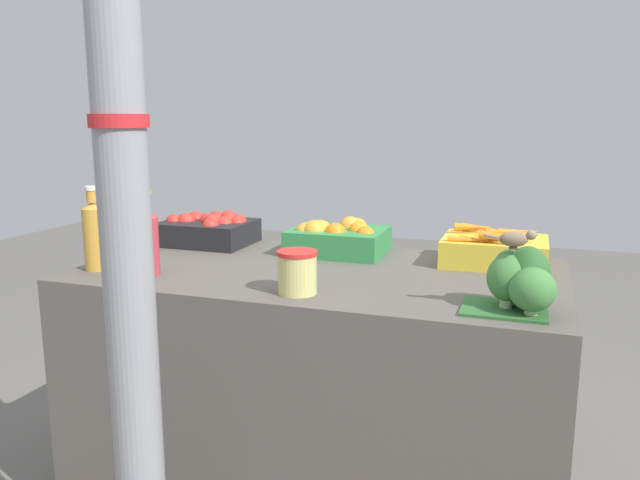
# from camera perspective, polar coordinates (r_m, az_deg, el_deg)

# --- Properties ---
(market_table) EXTENTS (1.59, 0.86, 0.85)m
(market_table) POSITION_cam_1_polar(r_m,az_deg,el_deg) (2.25, 0.00, -13.31)
(market_table) COLOR #56514C
(market_table) RESTS_ON ground_plane
(support_pole) EXTENTS (0.13, 0.13, 2.62)m
(support_pole) POSITION_cam_1_polar(r_m,az_deg,el_deg) (1.47, -17.82, 8.79)
(support_pole) COLOR gray
(support_pole) RESTS_ON ground_plane
(apple_crate) EXTENTS (0.35, 0.28, 0.13)m
(apple_crate) POSITION_cam_1_polar(r_m,az_deg,el_deg) (2.56, -10.10, 0.97)
(apple_crate) COLOR black
(apple_crate) RESTS_ON market_table
(orange_crate) EXTENTS (0.35, 0.28, 0.13)m
(orange_crate) POSITION_cam_1_polar(r_m,az_deg,el_deg) (2.34, 1.59, 0.21)
(orange_crate) COLOR #2D8442
(orange_crate) RESTS_ON market_table
(carrot_crate) EXTENTS (0.35, 0.29, 0.13)m
(carrot_crate) POSITION_cam_1_polar(r_m,az_deg,el_deg) (2.24, 15.63, -0.86)
(carrot_crate) COLOR gold
(carrot_crate) RESTS_ON market_table
(broccoli_pile) EXTENTS (0.24, 0.19, 0.17)m
(broccoli_pile) POSITION_cam_1_polar(r_m,az_deg,el_deg) (1.72, 17.77, -3.55)
(broccoli_pile) COLOR #2D602D
(broccoli_pile) RESTS_ON market_table
(juice_bottle_amber) EXTENTS (0.07, 0.07, 0.28)m
(juice_bottle_amber) POSITION_cam_1_polar(r_m,az_deg,el_deg) (2.20, -19.97, 0.48)
(juice_bottle_amber) COLOR gold
(juice_bottle_amber) RESTS_ON market_table
(juice_bottle_golden) EXTENTS (0.06, 0.06, 0.28)m
(juice_bottle_golden) POSITION_cam_1_polar(r_m,az_deg,el_deg) (2.14, -17.80, 0.17)
(juice_bottle_golden) COLOR gold
(juice_bottle_golden) RESTS_ON market_table
(juice_bottle_ruby) EXTENTS (0.07, 0.07, 0.28)m
(juice_bottle_ruby) POSITION_cam_1_polar(r_m,az_deg,el_deg) (2.08, -15.50, 0.01)
(juice_bottle_ruby) COLOR #B2333D
(juice_bottle_ruby) RESTS_ON market_table
(pickle_jar) EXTENTS (0.12, 0.12, 0.13)m
(pickle_jar) POSITION_cam_1_polar(r_m,az_deg,el_deg) (1.81, -2.11, -2.94)
(pickle_jar) COLOR #D1CC75
(pickle_jar) RESTS_ON market_table
(sparrow_bird) EXTENTS (0.14, 0.05, 0.05)m
(sparrow_bird) POSITION_cam_1_polar(r_m,az_deg,el_deg) (1.67, 17.45, 0.13)
(sparrow_bird) COLOR #4C3D2D
(sparrow_bird) RESTS_ON broccoli_pile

